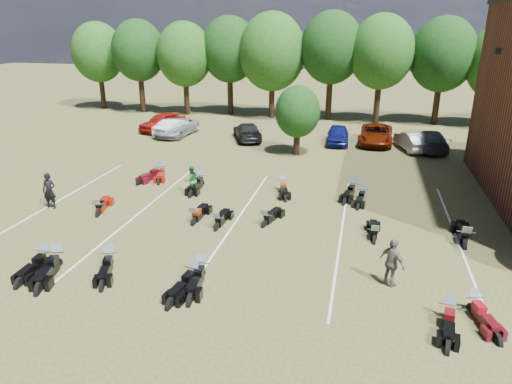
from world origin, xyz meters
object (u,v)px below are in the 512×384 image
(person_grey, at_px, (392,263))
(motorcycle_0, at_px, (58,267))
(car_4, at_px, (338,135))
(motorcycle_14, at_px, (158,177))
(motorcycle_7, at_px, (99,215))
(person_black, at_px, (49,191))
(person_green, at_px, (191,180))
(car_0, at_px, (163,122))
(motorcycle_3, at_px, (202,277))

(person_grey, distance_m, motorcycle_0, 12.68)
(car_4, distance_m, motorcycle_14, 15.03)
(motorcycle_0, distance_m, motorcycle_7, 5.14)
(person_black, relative_size, motorcycle_7, 0.85)
(motorcycle_7, bearing_deg, motorcycle_0, 90.83)
(person_black, relative_size, motorcycle_14, 0.84)
(car_4, bearing_deg, motorcycle_14, -135.31)
(person_green, relative_size, motorcycle_14, 0.74)
(person_black, xyz_separation_m, motorcycle_7, (2.85, -0.29, -0.94))
(car_0, distance_m, person_grey, 28.48)
(person_black, distance_m, person_green, 7.24)
(person_green, height_order, motorcycle_0, person_green)
(car_0, relative_size, person_green, 2.78)
(person_black, distance_m, motorcycle_7, 3.02)
(person_green, bearing_deg, person_grey, 105.16)
(car_4, xyz_separation_m, person_green, (-7.07, -13.39, 0.13))
(motorcycle_3, distance_m, motorcycle_14, 12.54)
(motorcycle_7, bearing_deg, person_green, -145.18)
(car_4, height_order, motorcycle_7, car_4)
(car_0, relative_size, motorcycle_3, 2.01)
(person_grey, relative_size, motorcycle_0, 0.76)
(motorcycle_3, xyz_separation_m, motorcycle_14, (-6.67, 10.62, 0.00))
(person_black, distance_m, motorcycle_3, 10.93)
(car_0, relative_size, motorcycle_0, 1.92)
(person_green, bearing_deg, car_0, -100.43)
(person_green, relative_size, motorcycle_3, 0.72)
(car_0, height_order, motorcycle_14, car_0)
(car_4, xyz_separation_m, person_grey, (3.29, -20.55, 0.22))
(motorcycle_7, distance_m, motorcycle_14, 6.25)
(person_black, xyz_separation_m, motorcycle_3, (9.83, -4.67, -0.94))
(person_grey, bearing_deg, person_green, 9.55)
(motorcycle_3, bearing_deg, motorcycle_14, 115.99)
(person_black, height_order, person_green, person_black)
(motorcycle_0, bearing_deg, person_black, 112.89)
(car_0, relative_size, motorcycle_14, 2.07)
(motorcycle_0, height_order, motorcycle_7, motorcycle_0)
(car_4, height_order, person_black, person_black)
(motorcycle_0, bearing_deg, person_grey, -7.47)
(person_grey, relative_size, motorcycle_14, 0.83)
(person_black, distance_m, motorcycle_0, 6.76)
(person_grey, bearing_deg, person_black, 32.05)
(person_black, xyz_separation_m, motorcycle_0, (4.12, -5.27, -0.94))
(person_grey, xyz_separation_m, motorcycle_14, (-13.49, 9.54, -0.92))
(motorcycle_0, bearing_deg, car_0, 89.50)
(motorcycle_3, height_order, motorcycle_14, motorcycle_3)
(motorcycle_0, xyz_separation_m, motorcycle_3, (5.71, 0.60, 0.00))
(car_4, height_order, person_green, person_green)
(person_green, bearing_deg, motorcycle_7, 8.06)
(motorcycle_0, bearing_deg, motorcycle_3, -9.12)
(motorcycle_14, bearing_deg, person_green, -20.98)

